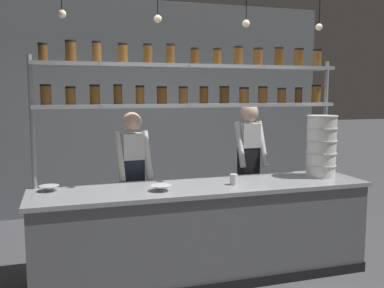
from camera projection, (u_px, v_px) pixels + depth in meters
ground_plane at (204, 276)px, 4.23m from camera, size 40.00×40.00×0.00m
back_wall at (149, 107)px, 6.55m from camera, size 5.66×0.12×3.17m
prep_counter at (204, 231)px, 4.17m from camera, size 3.26×0.76×0.92m
spice_shelf_unit at (195, 88)px, 4.32m from camera, size 3.15×0.28×2.29m
chef_left at (133, 177)px, 4.53m from camera, size 0.38×0.30×1.61m
chef_center at (249, 163)px, 5.10m from camera, size 0.37×0.30×1.68m
container_stack at (321, 146)px, 4.51m from camera, size 0.32×0.32×0.65m
prep_bowl_near_left at (161, 188)px, 3.88m from camera, size 0.19×0.19×0.05m
prep_bowl_center_front at (49, 188)px, 3.87m from camera, size 0.18×0.18×0.05m
serving_cup_front at (234, 179)px, 4.14m from camera, size 0.07×0.07×0.10m
pendant_light_row at (203, 17)px, 3.92m from camera, size 2.54×0.07×0.69m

